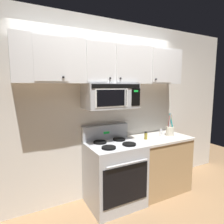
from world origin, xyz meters
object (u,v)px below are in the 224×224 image
at_px(stove_range, 114,173).
at_px(utensil_crock_cream, 170,129).
at_px(salt_shaker, 161,133).
at_px(spice_jar, 146,136).
at_px(over_range_microwave, 110,96).

bearing_deg(stove_range, utensil_crock_cream, -1.49).
distance_m(salt_shaker, spice_jar, 0.36).
height_order(stove_range, salt_shaker, stove_range).
relative_size(utensil_crock_cream, salt_shaker, 3.61).
xyz_separation_m(over_range_microwave, salt_shaker, (0.90, -0.08, -0.62)).
bearing_deg(utensil_crock_cream, over_range_microwave, 172.13).
bearing_deg(stove_range, spice_jar, -1.79).
height_order(salt_shaker, spice_jar, spice_jar).
relative_size(salt_shaker, spice_jar, 0.90).
height_order(stove_range, over_range_microwave, over_range_microwave).
bearing_deg(utensil_crock_cream, spice_jar, 178.86).
height_order(stove_range, utensil_crock_cream, utensil_crock_cream).
height_order(over_range_microwave, spice_jar, over_range_microwave).
bearing_deg(over_range_microwave, utensil_crock_cream, -7.87).
relative_size(stove_range, utensil_crock_cream, 2.89).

